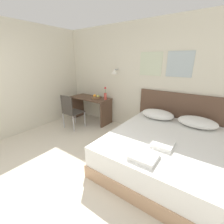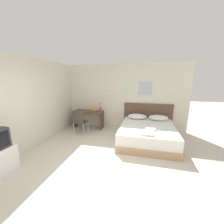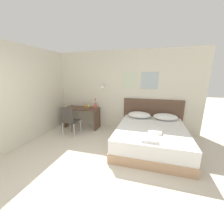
# 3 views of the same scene
# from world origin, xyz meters

# --- Properties ---
(ground_plane) EXTENTS (24.00, 24.00, 0.00)m
(ground_plane) POSITION_xyz_m (0.00, 0.00, 0.00)
(ground_plane) COLOR beige
(wall_back) EXTENTS (5.26, 0.31, 2.65)m
(wall_back) POSITION_xyz_m (0.01, 2.97, 1.33)
(wall_back) COLOR beige
(wall_back) RESTS_ON ground_plane
(bed) EXTENTS (1.77, 2.10, 0.55)m
(bed) POSITION_xyz_m (1.13, 1.83, 0.27)
(bed) COLOR tan
(bed) RESTS_ON ground_plane
(headboard) EXTENTS (1.89, 0.06, 1.11)m
(headboard) POSITION_xyz_m (1.13, 2.91, 0.55)
(headboard) COLOR brown
(headboard) RESTS_ON ground_plane
(pillow_left) EXTENTS (0.70, 0.46, 0.19)m
(pillow_left) POSITION_xyz_m (0.73, 2.60, 0.64)
(pillow_left) COLOR white
(pillow_left) RESTS_ON bed
(pillow_right) EXTENTS (0.70, 0.46, 0.19)m
(pillow_right) POSITION_xyz_m (1.52, 2.60, 0.64)
(pillow_right) COLOR white
(pillow_right) RESTS_ON bed
(folded_towel_near_foot) EXTENTS (0.30, 0.31, 0.06)m
(folded_towel_near_foot) POSITION_xyz_m (1.20, 1.52, 0.58)
(folded_towel_near_foot) COLOR white
(folded_towel_near_foot) RESTS_ON bed
(folded_towel_mid_bed) EXTENTS (0.34, 0.33, 0.06)m
(folded_towel_mid_bed) POSITION_xyz_m (1.09, 1.07, 0.58)
(folded_towel_mid_bed) COLOR white
(folded_towel_mid_bed) RESTS_ON bed
(desk) EXTENTS (1.23, 0.56, 0.74)m
(desk) POSITION_xyz_m (-1.31, 2.62, 0.52)
(desk) COLOR brown
(desk) RESTS_ON ground_plane
(desk_chair) EXTENTS (0.44, 0.44, 0.93)m
(desk_chair) POSITION_xyz_m (-1.36, 1.89, 0.54)
(desk_chair) COLOR #3D3833
(desk_chair) RESTS_ON ground_plane
(fruit_bowl) EXTENTS (0.27, 0.27, 0.12)m
(fruit_bowl) POSITION_xyz_m (-1.08, 2.62, 0.77)
(fruit_bowl) COLOR brown
(fruit_bowl) RESTS_ON desk
(flower_vase) EXTENTS (0.08, 0.08, 0.35)m
(flower_vase) POSITION_xyz_m (-0.80, 2.69, 0.86)
(flower_vase) COLOR #D14C42
(flower_vase) RESTS_ON desk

